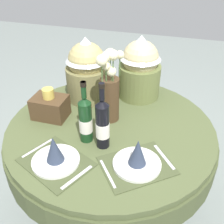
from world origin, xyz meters
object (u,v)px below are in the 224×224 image
dining_table (111,143)px  wine_bottle_right (86,119)px  wine_bottle_centre (103,124)px  woven_basket_side_left (50,106)px  place_setting_left (55,156)px  gift_tub_back_centre (140,65)px  place_setting_right (137,159)px  flower_vase (110,89)px  gift_tub_back_left (87,67)px

dining_table → wine_bottle_right: 0.32m
wine_bottle_centre → woven_basket_side_left: size_ratio=1.84×
place_setting_left → gift_tub_back_centre: gift_tub_back_centre is taller
place_setting_right → wine_bottle_centre: (-0.21, 0.10, 0.10)m
flower_vase → wine_bottle_centre: 0.26m
dining_table → place_setting_left: size_ratio=3.00×
place_setting_left → place_setting_right: bearing=13.1°
woven_basket_side_left → wine_bottle_right: bearing=-27.0°
woven_basket_side_left → flower_vase: bearing=12.9°
place_setting_left → woven_basket_side_left: 0.42m
place_setting_left → wine_bottle_right: bearing=68.8°
dining_table → woven_basket_side_left: woven_basket_side_left is taller
dining_table → gift_tub_back_left: 0.51m
place_setting_left → gift_tub_back_left: size_ratio=0.98×
flower_vase → gift_tub_back_left: (-0.22, 0.21, 0.02)m
place_setting_left → flower_vase: bearing=71.6°
place_setting_right → flower_vase: size_ratio=0.94×
place_setting_right → woven_basket_side_left: bearing=155.7°
place_setting_left → place_setting_right: same height
dining_table → flower_vase: (-0.03, 0.07, 0.34)m
gift_tub_back_centre → gift_tub_back_left: bearing=-159.0°
flower_vase → gift_tub_back_centre: (0.11, 0.33, 0.02)m
dining_table → wine_bottle_centre: size_ratio=3.31×
place_setting_left → place_setting_right: 0.41m
place_setting_left → flower_vase: flower_vase is taller
dining_table → wine_bottle_right: wine_bottle_right is taller
flower_vase → wine_bottle_right: (-0.06, -0.23, -0.07)m
dining_table → gift_tub_back_left: (-0.24, 0.28, 0.36)m
wine_bottle_centre → gift_tub_back_centre: (0.07, 0.58, 0.08)m
place_setting_left → wine_bottle_centre: size_ratio=1.10×
flower_vase → wine_bottle_right: 0.25m
place_setting_left → wine_bottle_centre: 0.29m
wine_bottle_right → woven_basket_side_left: bearing=153.0°
flower_vase → woven_basket_side_left: size_ratio=2.21×
gift_tub_back_centre → wine_bottle_right: bearing=-107.4°
dining_table → wine_bottle_right: bearing=-120.5°
flower_vase → woven_basket_side_left: flower_vase is taller
gift_tub_back_centre → place_setting_left: bearing=-108.5°
wine_bottle_centre → place_setting_left: bearing=-134.0°
place_setting_left → place_setting_right: (0.39, 0.09, 0.00)m
place_setting_left → gift_tub_back_left: gift_tub_back_left is taller
wine_bottle_right → place_setting_left: bearing=-111.2°
wine_bottle_centre → gift_tub_back_centre: size_ratio=0.88×
gift_tub_back_left → woven_basket_side_left: size_ratio=2.08×
wine_bottle_centre → woven_basket_side_left: (-0.39, 0.17, -0.07)m
flower_vase → wine_bottle_centre: (0.04, -0.25, -0.06)m
flower_vase → gift_tub_back_centre: flower_vase is taller
place_setting_left → flower_vase: 0.50m
place_setting_left → flower_vase: size_ratio=0.92×
dining_table → wine_bottle_right: size_ratio=3.49×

